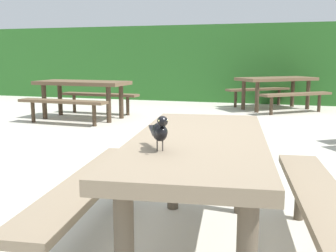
# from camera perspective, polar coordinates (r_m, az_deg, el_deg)

# --- Properties ---
(ground_plane) EXTENTS (60.00, 60.00, 0.00)m
(ground_plane) POSITION_cam_1_polar(r_m,az_deg,el_deg) (2.86, 1.50, -14.82)
(ground_plane) COLOR beige
(hedge_wall) EXTENTS (28.00, 2.09, 2.04)m
(hedge_wall) POSITION_cam_1_polar(r_m,az_deg,el_deg) (11.43, 13.13, 8.87)
(hedge_wall) COLOR #2D6B28
(hedge_wall) RESTS_ON ground
(picnic_table_foreground) EXTENTS (1.87, 1.90, 0.74)m
(picnic_table_foreground) POSITION_cam_1_polar(r_m,az_deg,el_deg) (2.35, 4.52, -5.93)
(picnic_table_foreground) COLOR #84725B
(picnic_table_foreground) RESTS_ON ground
(bird_grackle) EXTENTS (0.17, 0.26, 0.18)m
(bird_grackle) POSITION_cam_1_polar(r_m,az_deg,el_deg) (1.92, -1.17, -0.72)
(bird_grackle) COLOR black
(bird_grackle) RESTS_ON picnic_table_foreground
(picnic_table_mid_right) EXTENTS (2.38, 2.38, 0.74)m
(picnic_table_mid_right) POSITION_cam_1_polar(r_m,az_deg,el_deg) (9.38, 15.49, 5.72)
(picnic_table_mid_right) COLOR brown
(picnic_table_mid_right) RESTS_ON ground
(picnic_table_far_centre) EXTENTS (1.83, 1.76, 0.74)m
(picnic_table_far_centre) POSITION_cam_1_polar(r_m,az_deg,el_deg) (7.85, -12.36, 5.08)
(picnic_table_far_centre) COLOR brown
(picnic_table_far_centre) RESTS_ON ground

